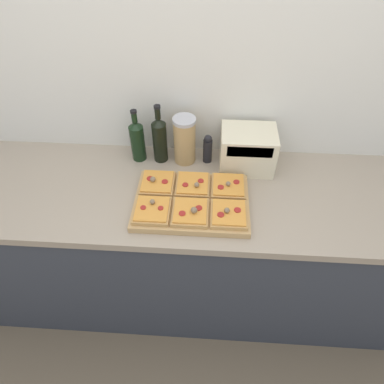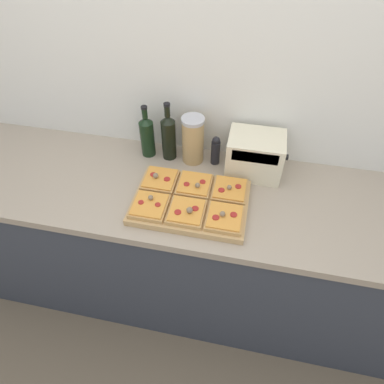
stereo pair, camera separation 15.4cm
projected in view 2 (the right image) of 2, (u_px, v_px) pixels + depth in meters
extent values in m
plane|color=brown|center=(178.00, 336.00, 2.07)|extent=(12.00, 12.00, 0.00)
cube|color=silver|center=(203.00, 94.00, 1.65)|extent=(6.00, 0.06, 2.50)
cube|color=#333842|center=(189.00, 250.00, 1.97)|extent=(2.60, 0.64, 0.90)
cube|color=gray|center=(188.00, 193.00, 1.64)|extent=(2.63, 0.67, 0.04)
cube|color=tan|center=(191.00, 202.00, 1.55)|extent=(0.51, 0.36, 0.03)
cube|color=tan|center=(160.00, 180.00, 1.61)|extent=(0.16, 0.16, 0.02)
cube|color=orange|center=(160.00, 178.00, 1.60)|extent=(0.14, 0.14, 0.01)
cylinder|color=maroon|center=(153.00, 175.00, 1.61)|extent=(0.03, 0.03, 0.00)
cylinder|color=maroon|center=(167.00, 179.00, 1.59)|extent=(0.03, 0.03, 0.00)
sphere|color=#7F6B51|center=(156.00, 176.00, 1.59)|extent=(0.03, 0.03, 0.03)
cube|color=tan|center=(194.00, 185.00, 1.59)|extent=(0.16, 0.16, 0.02)
cube|color=orange|center=(194.00, 183.00, 1.58)|extent=(0.14, 0.14, 0.01)
cylinder|color=maroon|center=(186.00, 184.00, 1.56)|extent=(0.03, 0.03, 0.00)
cylinder|color=maroon|center=(203.00, 182.00, 1.58)|extent=(0.03, 0.03, 0.00)
sphere|color=#7F6B51|center=(198.00, 185.00, 1.55)|extent=(0.02, 0.02, 0.02)
cube|color=tan|center=(230.00, 190.00, 1.56)|extent=(0.16, 0.16, 0.02)
cube|color=orange|center=(230.00, 188.00, 1.55)|extent=(0.14, 0.14, 0.01)
cylinder|color=maroon|center=(221.00, 190.00, 1.54)|extent=(0.03, 0.03, 0.00)
cylinder|color=maroon|center=(238.00, 186.00, 1.55)|extent=(0.03, 0.03, 0.00)
sphere|color=#7F6B51|center=(229.00, 187.00, 1.54)|extent=(0.02, 0.02, 0.02)
cube|color=tan|center=(150.00, 206.00, 1.49)|extent=(0.16, 0.16, 0.02)
cube|color=orange|center=(149.00, 204.00, 1.48)|extent=(0.14, 0.14, 0.01)
cylinder|color=maroon|center=(141.00, 202.00, 1.48)|extent=(0.02, 0.02, 0.00)
cylinder|color=maroon|center=(158.00, 205.00, 1.48)|extent=(0.02, 0.02, 0.00)
sphere|color=#7F6B51|center=(151.00, 197.00, 1.49)|extent=(0.02, 0.02, 0.02)
cube|color=tan|center=(187.00, 212.00, 1.47)|extent=(0.16, 0.16, 0.02)
cube|color=orange|center=(187.00, 210.00, 1.46)|extent=(0.14, 0.14, 0.01)
cylinder|color=maroon|center=(177.00, 212.00, 1.45)|extent=(0.03, 0.03, 0.00)
cylinder|color=maroon|center=(195.00, 208.00, 1.46)|extent=(0.03, 0.03, 0.00)
sphere|color=#7F6B51|center=(190.00, 210.00, 1.44)|extent=(0.03, 0.03, 0.03)
cube|color=tan|center=(225.00, 218.00, 1.45)|extent=(0.16, 0.16, 0.02)
cube|color=orange|center=(225.00, 216.00, 1.44)|extent=(0.14, 0.14, 0.01)
cylinder|color=maroon|center=(216.00, 217.00, 1.42)|extent=(0.03, 0.03, 0.00)
cylinder|color=maroon|center=(234.00, 215.00, 1.43)|extent=(0.03, 0.03, 0.00)
sphere|color=#7F6B51|center=(223.00, 214.00, 1.43)|extent=(0.02, 0.02, 0.02)
cylinder|color=black|center=(148.00, 139.00, 1.75)|extent=(0.07, 0.07, 0.19)
cone|color=black|center=(145.00, 120.00, 1.67)|extent=(0.07, 0.07, 0.03)
cylinder|color=black|center=(145.00, 113.00, 1.64)|extent=(0.03, 0.03, 0.05)
cylinder|color=black|center=(144.00, 108.00, 1.62)|extent=(0.03, 0.03, 0.01)
cylinder|color=black|center=(169.00, 140.00, 1.73)|extent=(0.07, 0.07, 0.21)
cone|color=black|center=(168.00, 119.00, 1.64)|extent=(0.07, 0.07, 0.03)
cylinder|color=black|center=(167.00, 111.00, 1.61)|extent=(0.03, 0.03, 0.06)
cylinder|color=black|center=(167.00, 105.00, 1.58)|extent=(0.03, 0.03, 0.01)
cylinder|color=tan|center=(193.00, 141.00, 1.70)|extent=(0.11, 0.11, 0.23)
cylinder|color=#B2B2B7|center=(193.00, 120.00, 1.61)|extent=(0.11, 0.11, 0.02)
cylinder|color=black|center=(215.00, 152.00, 1.72)|extent=(0.05, 0.05, 0.13)
sphere|color=black|center=(216.00, 140.00, 1.67)|extent=(0.04, 0.04, 0.04)
cube|color=beige|center=(255.00, 155.00, 1.65)|extent=(0.26, 0.20, 0.21)
cube|color=black|center=(255.00, 157.00, 1.54)|extent=(0.21, 0.01, 0.06)
cube|color=black|center=(286.00, 157.00, 1.62)|extent=(0.02, 0.02, 0.02)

